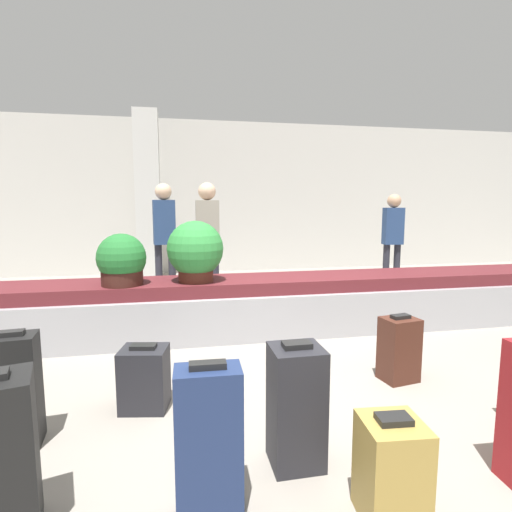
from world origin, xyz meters
name	(u,v)px	position (x,y,z in m)	size (l,w,h in m)	color
ground_plane	(292,389)	(0.00, 0.00, 0.00)	(18.00, 18.00, 0.00)	gray
back_wall	(218,198)	(0.00, 5.77, 1.60)	(18.00, 0.06, 3.20)	beige
carousel	(256,306)	(0.00, 1.50, 0.30)	(8.05, 0.86, 0.62)	#9E9EA3
pillar	(148,197)	(-1.40, 5.07, 1.60)	(0.45, 0.45, 3.20)	silver
suitcase_0	(209,442)	(-0.75, -1.16, 0.36)	(0.31, 0.19, 0.75)	navy
suitcase_1	(14,391)	(-1.85, -0.39, 0.35)	(0.29, 0.23, 0.72)	black
suitcase_2	(296,406)	(-0.24, -0.88, 0.34)	(0.29, 0.27, 0.71)	#232328
suitcase_3	(145,378)	(-1.12, -0.08, 0.23)	(0.36, 0.32, 0.47)	#232328
suitcase_5	(399,349)	(0.91, -0.01, 0.27)	(0.31, 0.27, 0.56)	#472319
suitcase_7	(391,471)	(0.07, -1.36, 0.24)	(0.30, 0.30, 0.51)	#A3843D
potted_plant_0	(122,261)	(-1.44, 1.37, 0.87)	(0.50, 0.50, 0.54)	#381914
potted_plant_1	(195,251)	(-0.68, 1.41, 0.95)	(0.60, 0.60, 0.66)	#4C2319
traveler_0	(164,230)	(-1.06, 3.33, 1.07)	(0.34, 0.25, 1.77)	#282833
traveler_1	(393,233)	(2.72, 3.29, 0.97)	(0.33, 0.23, 1.63)	#282833
traveler_2	(208,232)	(-0.45, 2.76, 1.06)	(0.32, 0.25, 1.76)	#282833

